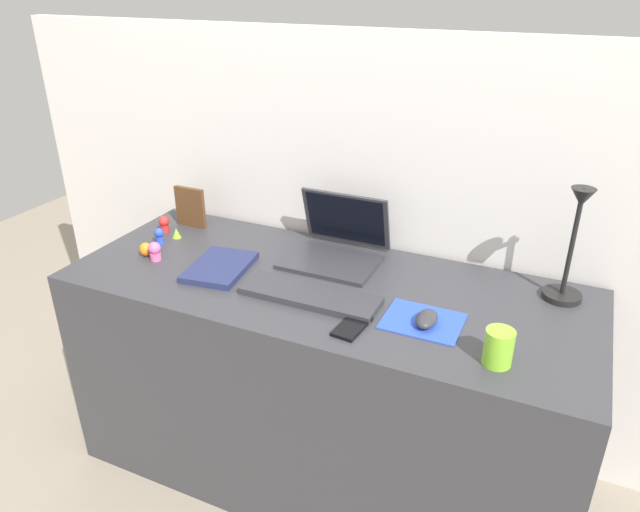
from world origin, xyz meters
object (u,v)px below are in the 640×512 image
toy_figurine_red (164,223)px  desk_lamp (571,249)px  toy_figurine_lime (176,233)px  toy_figurine_pink (155,251)px  coffee_mug (498,347)px  laptop (337,243)px  cell_phone (352,326)px  mouse (427,319)px  keyboard (311,296)px  picture_frame (190,207)px  toy_figurine_orange (146,249)px  notebook_pad (220,267)px  toy_figurine_blue (159,236)px

toy_figurine_red → desk_lamp: bearing=2.7°
toy_figurine_lime → toy_figurine_pink: bearing=-74.7°
coffee_mug → toy_figurine_red: 1.27m
laptop → cell_phone: bearing=-61.6°
mouse → cell_phone: 0.20m
laptop → mouse: bearing=-36.7°
keyboard → picture_frame: 0.70m
keyboard → toy_figurine_orange: toy_figurine_orange is taller
notebook_pad → toy_figurine_red: toy_figurine_red is taller
keyboard → toy_figurine_pink: bearing=178.4°
desk_lamp → toy_figurine_orange: (-1.28, -0.25, -0.15)m
keyboard → mouse: bearing=-0.1°
picture_frame → coffee_mug: picture_frame is taller
picture_frame → toy_figurine_orange: bearing=-87.9°
toy_figurine_blue → toy_figurine_red: 0.10m
mouse → toy_figurine_pink: (-0.91, 0.02, 0.01)m
keyboard → mouse: mouse is taller
keyboard → coffee_mug: bearing=-9.9°
toy_figurine_blue → coffee_mug: bearing=-10.6°
laptop → cell_phone: (0.20, -0.38, -0.05)m
mouse → cell_phone: (-0.18, -0.09, -0.02)m
keyboard → coffee_mug: (0.54, -0.09, 0.04)m
toy_figurine_pink → mouse: bearing=-1.0°
toy_figurine_red → toy_figurine_orange: toy_figurine_red is taller
toy_figurine_lime → desk_lamp: bearing=3.9°
keyboard → toy_figurine_blue: (-0.64, 0.13, 0.02)m
desk_lamp → notebook_pad: 1.04m
picture_frame → toy_figurine_lime: size_ratio=4.23×
keyboard → mouse: 0.34m
cell_phone → picture_frame: 0.89m
laptop → toy_figurine_red: bearing=-174.1°
laptop → toy_figurine_red: 0.66m
keyboard → toy_figurine_red: size_ratio=6.74×
toy_figurine_lime → toy_figurine_red: (-0.07, 0.02, 0.02)m
mouse → toy_figurine_pink: bearing=179.0°
toy_figurine_pink → toy_figurine_blue: 0.13m
keyboard → cell_phone: 0.19m
cell_phone → toy_figurine_red: (-0.86, 0.31, 0.03)m
mouse → desk_lamp: size_ratio=0.27×
notebook_pad → toy_figurine_blue: size_ratio=4.22×
picture_frame → coffee_mug: 1.24m
coffee_mug → picture_frame: bearing=161.4°
toy_figurine_pink → toy_figurine_lime: bearing=105.3°
mouse → toy_figurine_blue: toy_figurine_blue is taller
desk_lamp → picture_frame: 1.30m
keyboard → notebook_pad: same height
mouse → toy_figurine_blue: 0.99m
cell_phone → notebook_pad: size_ratio=0.53×
picture_frame → toy_figurine_blue: size_ratio=2.64×
keyboard → toy_figurine_red: (-0.69, 0.22, 0.02)m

